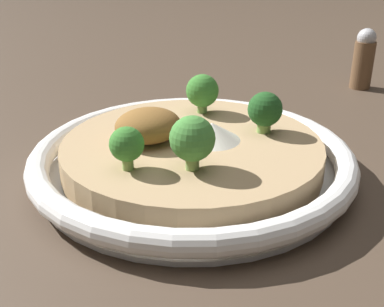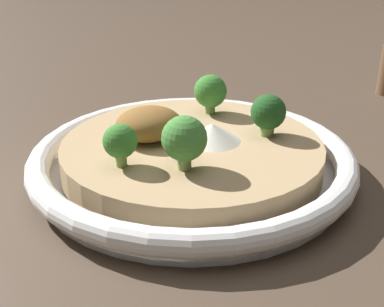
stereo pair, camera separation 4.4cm
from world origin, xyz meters
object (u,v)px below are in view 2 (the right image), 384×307
at_px(broccoli_back, 210,92).
at_px(risotto_bowl, 192,158).
at_px(broccoli_front_left, 184,139).
at_px(broccoli_left, 120,142).
at_px(broccoli_right, 268,113).

bearing_deg(broccoli_back, risotto_bowl, -126.72).
xyz_separation_m(risotto_bowl, broccoli_front_left, (-0.03, -0.05, 0.04)).
xyz_separation_m(broccoli_back, broccoli_left, (-0.12, -0.09, -0.00)).
bearing_deg(broccoli_front_left, broccoli_right, 20.51).
height_order(broccoli_right, broccoli_front_left, broccoli_front_left).
xyz_separation_m(broccoli_right, broccoli_left, (-0.14, -0.01, -0.00)).
distance_m(broccoli_back, broccoli_front_left, 0.13).
bearing_deg(risotto_bowl, broccoli_left, -160.30).
distance_m(broccoli_left, broccoli_front_left, 0.05).
relative_size(broccoli_right, broccoli_front_left, 0.88).
distance_m(risotto_bowl, broccoli_left, 0.09).
bearing_deg(broccoli_right, broccoli_left, -175.17).
bearing_deg(risotto_bowl, broccoli_right, -11.23).
relative_size(risotto_bowl, broccoli_left, 8.30).
relative_size(broccoli_left, broccoli_front_left, 0.80).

